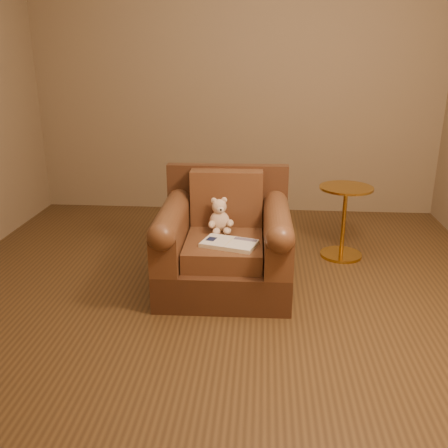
{
  "coord_description": "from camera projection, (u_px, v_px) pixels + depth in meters",
  "views": [
    {
      "loc": [
        0.27,
        -3.0,
        1.57
      ],
      "look_at": [
        0.03,
        0.11,
        0.48
      ],
      "focal_mm": 40.0,
      "sensor_mm": 36.0,
      "label": 1
    }
  ],
  "objects": [
    {
      "name": "room",
      "position": [
        217.0,
        24.0,
        2.8
      ],
      "size": [
        4.02,
        4.02,
        2.71
      ],
      "color": "#856F52",
      "rests_on": "ground"
    },
    {
      "name": "teddy_bear",
      "position": [
        220.0,
        219.0,
        3.46
      ],
      "size": [
        0.17,
        0.2,
        0.24
      ],
      "rotation": [
        0.0,
        0.0,
        0.27
      ],
      "color": "beige",
      "rests_on": "armchair"
    },
    {
      "name": "side_table",
      "position": [
        344.0,
        220.0,
        3.93
      ],
      "size": [
        0.41,
        0.41,
        0.58
      ],
      "color": "gold",
      "rests_on": "floor"
    },
    {
      "name": "guidebook",
      "position": [
        229.0,
        243.0,
        3.22
      ],
      "size": [
        0.39,
        0.3,
        0.03
      ],
      "rotation": [
        0.0,
        0.0,
        -0.29
      ],
      "color": "beige",
      "rests_on": "armchair"
    },
    {
      "name": "armchair",
      "position": [
        225.0,
        244.0,
        3.44
      ],
      "size": [
        0.9,
        0.85,
        0.79
      ],
      "rotation": [
        0.0,
        0.0,
        0.02
      ],
      "color": "#462817",
      "rests_on": "floor"
    },
    {
      "name": "floor",
      "position": [
        218.0,
        297.0,
        3.36
      ],
      "size": [
        4.0,
        4.0,
        0.0
      ],
      "primitive_type": "plane",
      "color": "#50361B",
      "rests_on": "ground"
    }
  ]
}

